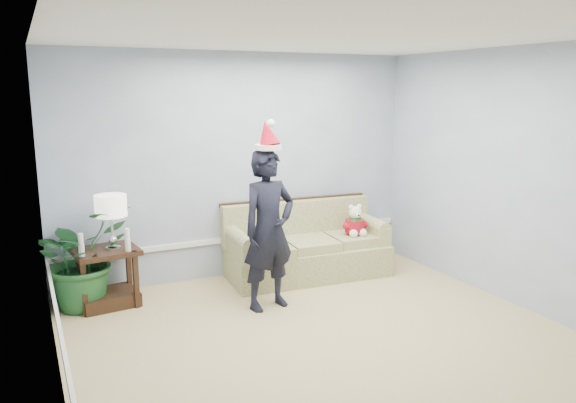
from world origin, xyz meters
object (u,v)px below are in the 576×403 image
at_px(houseplant, 82,258).
at_px(man, 269,230).
at_px(side_table, 108,283).
at_px(table_lamp, 111,208).
at_px(sofa, 306,249).
at_px(teddy_bear, 355,224).

bearing_deg(houseplant, man, -25.99).
height_order(side_table, houseplant, houseplant).
distance_m(side_table, houseplant, 0.38).
bearing_deg(side_table, table_lamp, -33.92).
bearing_deg(sofa, side_table, -176.34).
relative_size(sofa, teddy_bear, 5.07).
relative_size(sofa, houseplant, 1.87).
relative_size(houseplant, man, 0.64).
xyz_separation_m(sofa, teddy_bear, (0.60, -0.17, 0.30)).
height_order(sofa, houseplant, houseplant).
height_order(sofa, man, man).
bearing_deg(houseplant, table_lamp, -21.47).
bearing_deg(man, teddy_bear, 11.41).
relative_size(table_lamp, houseplant, 0.54).
bearing_deg(table_lamp, sofa, 0.85).
distance_m(sofa, houseplant, 2.60).
xyz_separation_m(sofa, table_lamp, (-2.28, -0.03, 0.74)).
relative_size(table_lamp, teddy_bear, 1.47).
relative_size(sofa, man, 1.19).
bearing_deg(table_lamp, side_table, 146.08).
bearing_deg(side_table, man, -27.26).
distance_m(houseplant, teddy_bear, 3.20).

